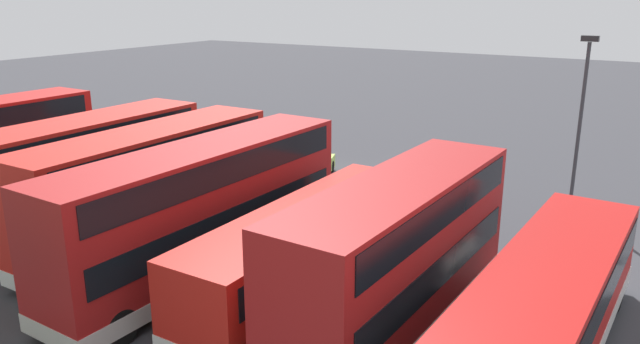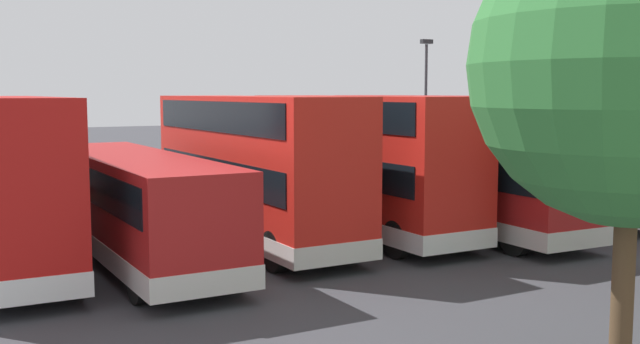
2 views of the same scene
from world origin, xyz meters
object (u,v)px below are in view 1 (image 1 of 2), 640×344
at_px(bus_single_deck_near_end, 547,309).
at_px(car_hatchback_silver, 309,167).
at_px(bus_double_decker_second, 399,253).
at_px(bus_single_deck_seventh, 16,180).
at_px(bus_single_deck_third, 307,248).
at_px(waste_bin_yellow, 160,158).
at_px(bus_double_decker_sixth, 87,170).
at_px(bus_double_decker_fifth, 151,186).
at_px(bus_double_decker_fourth, 204,207).
at_px(lamp_post_tall, 582,110).

bearing_deg(bus_single_deck_near_end, car_hatchback_silver, -37.32).
relative_size(bus_double_decker_second, bus_single_deck_seventh, 0.89).
bearing_deg(bus_single_deck_third, waste_bin_yellow, -29.35).
distance_m(bus_double_decker_second, waste_bin_yellow, 20.89).
relative_size(bus_double_decker_sixth, car_hatchback_silver, 2.17).
bearing_deg(bus_single_deck_seventh, bus_double_decker_second, 179.35).
xyz_separation_m(bus_double_decker_fifth, bus_single_deck_seventh, (7.59, 0.61, -0.83)).
bearing_deg(car_hatchback_silver, bus_double_decker_fourth, 104.53).
height_order(bus_single_deck_third, car_hatchback_silver, bus_single_deck_third).
bearing_deg(bus_double_decker_sixth, lamp_post_tall, -141.98).
xyz_separation_m(bus_single_deck_near_end, bus_double_decker_fourth, (11.06, 0.51, 0.83)).
distance_m(bus_double_decker_sixth, waste_bin_yellow, 9.59).
relative_size(bus_double_decker_fourth, waste_bin_yellow, 12.75).
bearing_deg(lamp_post_tall, bus_double_decker_fifth, 45.54).
relative_size(bus_double_decker_fourth, bus_double_decker_fifth, 1.12).
bearing_deg(bus_double_decker_sixth, car_hatchback_silver, -111.97).
relative_size(lamp_post_tall, waste_bin_yellow, 8.03).
bearing_deg(waste_bin_yellow, bus_single_deck_third, 150.65).
xyz_separation_m(bus_single_deck_near_end, bus_double_decker_sixth, (18.07, -0.40, 0.82)).
xyz_separation_m(bus_single_deck_third, car_hatchback_silver, (6.65, -10.61, -0.92)).
height_order(bus_single_deck_third, waste_bin_yellow, bus_single_deck_third).
bearing_deg(lamp_post_tall, bus_single_deck_third, 66.87).
height_order(bus_single_deck_third, lamp_post_tall, lamp_post_tall).
height_order(bus_single_deck_near_end, lamp_post_tall, lamp_post_tall).
bearing_deg(lamp_post_tall, waste_bin_yellow, 12.42).
xyz_separation_m(bus_double_decker_second, bus_double_decker_sixth, (14.15, -0.94, 0.00)).
bearing_deg(bus_single_deck_seventh, bus_single_deck_third, -178.63).
bearing_deg(bus_double_decker_fourth, bus_single_deck_near_end, -177.37).
relative_size(bus_double_decker_sixth, waste_bin_yellow, 11.08).
distance_m(bus_double_decker_second, car_hatchback_silver, 15.10).
relative_size(bus_double_decker_fourth, bus_single_deck_seventh, 1.07).
height_order(car_hatchback_silver, lamp_post_tall, lamp_post_tall).
bearing_deg(lamp_post_tall, bus_double_decker_sixth, 38.02).
relative_size(bus_double_decker_second, bus_double_decker_fifth, 0.94).
height_order(bus_double_decker_fourth, bus_double_decker_sixth, same).
relative_size(bus_double_decker_second, bus_single_deck_third, 0.95).
bearing_deg(bus_double_decker_fifth, bus_double_decker_second, 175.52).
bearing_deg(bus_single_deck_third, bus_single_deck_near_end, 179.85).
distance_m(bus_single_deck_third, car_hatchback_silver, 12.55).
bearing_deg(bus_single_deck_near_end, bus_double_decker_fifth, -1.12).
relative_size(bus_double_decker_fourth, bus_double_decker_sixth, 1.15).
distance_m(bus_single_deck_seventh, lamp_post_tall, 24.58).
height_order(bus_double_decker_second, bus_double_decker_fourth, same).
height_order(bus_single_deck_seventh, waste_bin_yellow, bus_single_deck_seventh).
relative_size(bus_single_deck_third, waste_bin_yellow, 11.29).
relative_size(bus_double_decker_second, waste_bin_yellow, 10.71).
height_order(bus_double_decker_second, waste_bin_yellow, bus_double_decker_second).
bearing_deg(bus_double_decker_fifth, car_hatchback_silver, -92.32).
relative_size(bus_double_decker_second, car_hatchback_silver, 2.10).
relative_size(bus_single_deck_near_end, bus_double_decker_second, 1.13).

